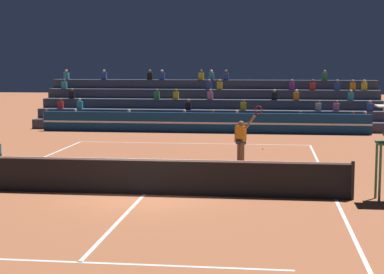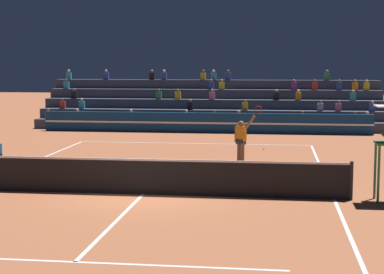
# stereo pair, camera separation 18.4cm
# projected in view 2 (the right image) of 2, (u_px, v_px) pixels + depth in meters

# --- Properties ---
(ground_plane) EXTENTS (120.00, 120.00, 0.00)m
(ground_plane) POSITION_uv_depth(u_px,v_px,m) (143.00, 195.00, 18.75)
(ground_plane) COLOR #AD603D
(court_lines) EXTENTS (11.10, 23.90, 0.01)m
(court_lines) POSITION_uv_depth(u_px,v_px,m) (143.00, 194.00, 18.75)
(court_lines) COLOR white
(court_lines) RESTS_ON ground
(tennis_net) EXTENTS (12.00, 0.10, 1.10)m
(tennis_net) POSITION_uv_depth(u_px,v_px,m) (143.00, 176.00, 18.69)
(tennis_net) COLOR black
(tennis_net) RESTS_ON ground
(sponsor_banner_wall) EXTENTS (18.00, 0.26, 1.10)m
(sponsor_banner_wall) POSITION_uv_depth(u_px,v_px,m) (205.00, 123.00, 35.00)
(sponsor_banner_wall) COLOR navy
(sponsor_banner_wall) RESTS_ON ground
(bleacher_stand) EXTENTS (20.07, 4.75, 3.38)m
(bleacher_stand) POSITION_uv_depth(u_px,v_px,m) (212.00, 109.00, 38.69)
(bleacher_stand) COLOR #383D4C
(bleacher_stand) RESTS_ON ground
(tennis_player) EXTENTS (1.07, 0.80, 2.37)m
(tennis_player) POSITION_uv_depth(u_px,v_px,m) (242.00, 140.00, 23.58)
(tennis_player) COLOR brown
(tennis_player) RESTS_ON ground
(tennis_ball) EXTENTS (0.07, 0.07, 0.07)m
(tennis_ball) POSITION_uv_depth(u_px,v_px,m) (264.00, 149.00, 28.40)
(tennis_ball) COLOR #C6DB33
(tennis_ball) RESTS_ON ground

